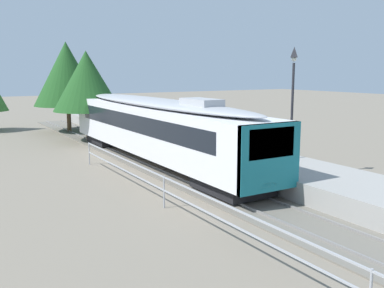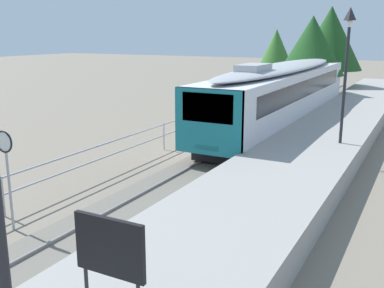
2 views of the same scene
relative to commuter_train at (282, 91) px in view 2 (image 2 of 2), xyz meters
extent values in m
plane|color=slate|center=(-3.00, -6.37, -2.15)|extent=(160.00, 160.00, 0.00)
cube|color=#6B665B|center=(0.00, -6.37, -2.12)|extent=(3.20, 60.00, 0.06)
cube|color=slate|center=(-0.72, -6.37, -2.05)|extent=(0.08, 60.00, 0.08)
cube|color=slate|center=(0.72, -6.37, -2.05)|extent=(0.08, 60.00, 0.08)
cube|color=silver|center=(0.00, 0.11, -0.18)|extent=(2.80, 19.37, 2.55)
cube|color=#19757F|center=(0.00, -9.48, -0.18)|extent=(2.80, 0.24, 2.55)
cube|color=black|center=(0.00, -9.56, 0.38)|extent=(2.13, 0.08, 1.12)
cube|color=black|center=(0.00, 0.11, 0.23)|extent=(2.82, 16.27, 0.92)
ellipsoid|color=#A8AAAF|center=(0.00, 0.11, 1.27)|extent=(2.69, 18.59, 0.44)
cube|color=#A8AAAF|center=(0.00, -4.74, 1.55)|extent=(1.10, 2.20, 0.36)
cube|color=#EAE5C6|center=(0.00, -9.55, -1.18)|extent=(1.00, 0.10, 0.20)
cube|color=black|center=(0.00, -7.18, -1.73)|extent=(2.24, 3.20, 0.55)
cube|color=black|center=(0.00, 7.39, -1.73)|extent=(2.24, 3.20, 0.55)
cube|color=#999691|center=(3.25, -6.37, -1.70)|extent=(3.90, 60.00, 0.90)
cylinder|color=#232328|center=(4.33, -22.45, 1.05)|extent=(0.12, 0.12, 4.60)
cylinder|color=#232328|center=(4.33, -6.05, 1.05)|extent=(0.12, 0.12, 4.60)
pyramid|color=#232328|center=(4.33, -6.05, 3.85)|extent=(0.34, 0.34, 0.50)
sphere|color=silver|center=(4.33, -6.05, 3.53)|extent=(0.24, 0.24, 0.24)
cube|color=black|center=(3.52, -20.03, 0.10)|extent=(1.20, 0.08, 0.90)
cylinder|color=#9EA0A5|center=(-2.35, -16.88, -1.05)|extent=(0.07, 0.07, 2.20)
cylinder|color=white|center=(-2.35, -16.90, 0.35)|extent=(0.60, 0.03, 0.60)
torus|color=black|center=(-2.35, -16.92, 0.35)|extent=(0.61, 0.05, 0.61)
cube|color=#9EA0A5|center=(-3.30, -16.37, -0.95)|extent=(0.05, 36.00, 0.05)
cube|color=#9EA0A5|center=(-3.30, -16.37, -1.46)|extent=(0.05, 36.00, 0.05)
cylinder|color=#9EA0A5|center=(-3.30, -16.37, -1.52)|extent=(0.06, 0.06, 1.25)
cylinder|color=#9EA0A5|center=(-3.30, -7.37, -1.52)|extent=(0.06, 0.06, 1.25)
cylinder|color=#9EA0A5|center=(-3.30, 1.63, -1.52)|extent=(0.06, 0.06, 1.25)
cylinder|color=brown|center=(-0.77, 9.63, -1.02)|extent=(0.36, 0.36, 2.25)
cone|color=#1E4C1E|center=(-0.77, 9.63, 2.27)|extent=(4.91, 4.91, 4.32)
cylinder|color=brown|center=(-6.59, 19.42, -1.28)|extent=(0.36, 0.36, 1.74)
cone|color=#38702D|center=(-6.59, 19.42, 1.58)|extent=(3.65, 3.65, 3.98)
cylinder|color=brown|center=(-0.64, 15.38, -1.02)|extent=(0.36, 0.36, 2.25)
cone|color=#1E4C1E|center=(-0.64, 15.38, 2.74)|extent=(5.54, 5.54, 5.28)
camera|label=1|loc=(-10.50, -21.44, 2.97)|focal=40.58mm
camera|label=2|loc=(7.38, -24.77, 3.10)|focal=42.29mm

